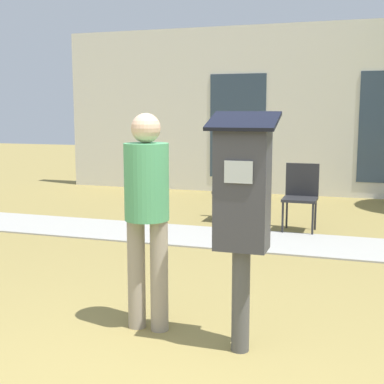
% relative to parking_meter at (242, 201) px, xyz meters
% --- Properties ---
extents(sidewalk, '(12.00, 1.10, 0.02)m').
position_rel_parking_meter_xyz_m(sidewalk, '(-0.24, 3.03, -1.01)').
color(sidewalk, '#A3A099').
rests_on(sidewalk, ground).
extents(building_facade, '(10.00, 0.26, 3.20)m').
position_rel_parking_meter_xyz_m(building_facade, '(-0.24, 7.02, 0.58)').
color(building_facade, silver).
rests_on(building_facade, ground).
extents(parking_meter, '(0.44, 0.31, 1.59)m').
position_rel_parking_meter_xyz_m(parking_meter, '(0.00, 0.00, 0.00)').
color(parking_meter, '#4C4C4C').
rests_on(parking_meter, ground).
extents(person_standing, '(0.32, 0.32, 1.58)m').
position_rel_parking_meter_xyz_m(person_standing, '(-0.73, 0.15, -0.09)').
color(person_standing, gray).
rests_on(person_standing, ground).
extents(outdoor_chair_left, '(0.44, 0.44, 0.90)m').
position_rel_parking_meter_xyz_m(outdoor_chair_left, '(-1.10, 4.23, -0.49)').
color(outdoor_chair_left, '#262628').
rests_on(outdoor_chair_left, ground).
extents(outdoor_chair_middle, '(0.44, 0.44, 0.90)m').
position_rel_parking_meter_xyz_m(outdoor_chair_middle, '(-0.05, 3.82, -0.49)').
color(outdoor_chair_middle, '#262628').
rests_on(outdoor_chair_middle, ground).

